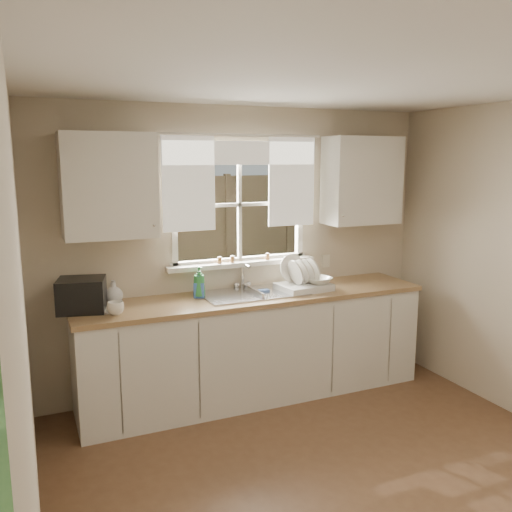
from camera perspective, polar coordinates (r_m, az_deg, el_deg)
name	(u,v)px	position (r m, az deg, el deg)	size (l,w,h in m)	color
ground	(365,505)	(3.65, 11.42, -24.28)	(4.00, 4.00, 0.00)	brown
room_walls	(380,310)	(3.07, 12.94, -5.52)	(3.62, 4.02, 2.50)	beige
ceiling	(383,72)	(3.04, 13.18, 18.34)	(3.60, 4.00, 0.02)	silver
window	(240,223)	(4.81, -1.67, 3.45)	(1.38, 0.16, 1.06)	white
curtains	(242,173)	(4.73, -1.47, 8.78)	(1.50, 0.03, 0.81)	white
base_cabinets	(255,348)	(4.77, -0.15, -9.62)	(3.00, 0.62, 0.87)	silver
countertop	(255,297)	(4.63, -0.15, -4.32)	(3.04, 0.65, 0.04)	#96744B
upper_cabinet_left	(109,186)	(4.31, -15.25, 7.15)	(0.70, 0.33, 0.80)	silver
upper_cabinet_right	(362,181)	(5.17, 11.08, 7.80)	(0.70, 0.33, 0.80)	silver
wall_outlet	(326,261)	(5.25, 7.37, -0.53)	(0.08, 0.01, 0.12)	beige
sill_jars	(240,259)	(4.79, -1.68, -0.27)	(0.50, 0.04, 0.06)	brown
backyard	(144,84)	(11.19, -11.73, 17.32)	(20.00, 10.00, 6.13)	#335421
sink	(253,302)	(4.67, -0.30, -4.85)	(0.88, 0.52, 0.40)	#B7B7BC
dish_rack	(303,282)	(4.79, 4.98, -2.74)	(0.47, 0.38, 0.31)	silver
bowl	(318,280)	(4.80, 6.57, -2.55)	(0.23, 0.23, 0.06)	white
soap_bottle_a	(199,282)	(4.53, -6.01, -2.73)	(0.10, 0.10, 0.26)	#2E8E44
soap_bottle_b	(199,286)	(4.54, -6.01, -3.17)	(0.09, 0.09, 0.19)	blue
soap_bottle_c	(114,292)	(4.48, -14.77, -3.67)	(0.15, 0.15, 0.19)	beige
saucer	(110,310)	(4.29, -15.12, -5.52)	(0.19, 0.19, 0.01)	white
cup	(116,308)	(4.17, -14.56, -5.34)	(0.13, 0.13, 0.10)	white
black_appliance	(82,295)	(4.32, -17.87, -3.91)	(0.34, 0.30, 0.25)	black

